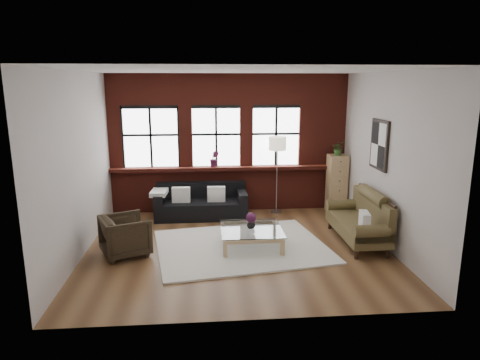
{
  "coord_description": "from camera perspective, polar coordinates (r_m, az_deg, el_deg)",
  "views": [
    {
      "loc": [
        -0.58,
        -7.46,
        3.0
      ],
      "look_at": [
        0.1,
        0.6,
        1.15
      ],
      "focal_mm": 32.0,
      "sensor_mm": 36.0,
      "label": 1
    }
  ],
  "objects": [
    {
      "name": "vase",
      "position": [
        7.93,
        1.48,
        -5.89
      ],
      "size": [
        0.18,
        0.18,
        0.17
      ],
      "primitive_type": "imported",
      "rotation": [
        0.0,
        0.0,
        -0.16
      ],
      "color": "#B2B2B2",
      "rests_on": "coffee_table"
    },
    {
      "name": "wall_right",
      "position": [
        8.29,
        18.97,
        2.45
      ],
      "size": [
        0.0,
        5.0,
        5.0
      ],
      "primitive_type": "plane",
      "rotation": [
        1.57,
        0.0,
        -1.57
      ],
      "color": "beige",
      "rests_on": "ground"
    },
    {
      "name": "flowers",
      "position": [
        7.89,
        1.48,
        -5.05
      ],
      "size": [
        0.19,
        0.19,
        0.19
      ],
      "primitive_type": "sphere",
      "color": "#531C41",
      "rests_on": "vase"
    },
    {
      "name": "brick_backwall",
      "position": [
        10.01,
        -1.46,
        4.85
      ],
      "size": [
        5.5,
        0.12,
        3.2
      ],
      "primitive_type": null,
      "color": "maroon",
      "rests_on": "floor"
    },
    {
      "name": "vintage_settee",
      "position": [
        8.46,
        15.38,
        -4.85
      ],
      "size": [
        0.82,
        1.84,
        0.98
      ],
      "primitive_type": null,
      "color": "brown",
      "rests_on": "floor"
    },
    {
      "name": "window_mid",
      "position": [
        9.99,
        -3.19,
        5.68
      ],
      "size": [
        1.38,
        0.1,
        1.5
      ],
      "primitive_type": null,
      "color": "black",
      "rests_on": "brick_backwall"
    },
    {
      "name": "coffee_table",
      "position": [
        8.02,
        1.46,
        -7.71
      ],
      "size": [
        1.12,
        1.12,
        0.38
      ],
      "primitive_type": null,
      "rotation": [
        0.0,
        0.0,
        0.0
      ],
      "color": "tan",
      "rests_on": "shag_rug"
    },
    {
      "name": "pillow_b",
      "position": [
        9.58,
        -3.18,
        -1.88
      ],
      "size": [
        0.4,
        0.15,
        0.34
      ],
      "primitive_type": "cube",
      "rotation": [
        0.0,
        0.0,
        -0.03
      ],
      "color": "white",
      "rests_on": "dark_sofa"
    },
    {
      "name": "window_left",
      "position": [
        10.06,
        -11.8,
        5.48
      ],
      "size": [
        1.38,
        0.1,
        1.5
      ],
      "primitive_type": null,
      "color": "black",
      "rests_on": "brick_backwall"
    },
    {
      "name": "armchair",
      "position": [
        7.87,
        -15.03,
        -7.18
      ],
      "size": [
        1.04,
        1.03,
        0.72
      ],
      "primitive_type": "imported",
      "rotation": [
        0.0,
        0.0,
        2.0
      ],
      "color": "black",
      "rests_on": "floor"
    },
    {
      "name": "sill_plant",
      "position": [
        9.93,
        -3.45,
        2.86
      ],
      "size": [
        0.22,
        0.18,
        0.39
      ],
      "primitive_type": "imported",
      "rotation": [
        0.0,
        0.0,
        -0.03
      ],
      "color": "#531C41",
      "rests_on": "sill_ledge"
    },
    {
      "name": "drawer_chest",
      "position": [
        10.29,
        12.75,
        -0.47
      ],
      "size": [
        0.42,
        0.42,
        1.36
      ],
      "primitive_type": "cube",
      "color": "tan",
      "rests_on": "floor"
    },
    {
      "name": "shag_rug",
      "position": [
        8.07,
        0.19,
        -8.82
      ],
      "size": [
        3.41,
        2.87,
        0.03
      ],
      "primitive_type": "cube",
      "rotation": [
        0.0,
        0.0,
        0.16
      ],
      "color": "silver",
      "rests_on": "floor"
    },
    {
      "name": "floor",
      "position": [
        8.06,
        -0.36,
        -8.97
      ],
      "size": [
        5.5,
        5.5,
        0.0
      ],
      "primitive_type": "plane",
      "color": "brown",
      "rests_on": "ground"
    },
    {
      "name": "sill_ledge",
      "position": [
        10.02,
        -1.41,
        1.6
      ],
      "size": [
        5.5,
        0.3,
        0.08
      ],
      "primitive_type": "cube",
      "color": "maroon",
      "rests_on": "brick_backwall"
    },
    {
      "name": "wall_poster",
      "position": [
        8.51,
        18.11,
        4.48
      ],
      "size": [
        0.05,
        0.74,
        0.94
      ],
      "primitive_type": null,
      "color": "black",
      "rests_on": "wall_right"
    },
    {
      "name": "wall_left",
      "position": [
        7.89,
        -20.71,
        1.83
      ],
      "size": [
        0.0,
        5.0,
        5.0
      ],
      "primitive_type": "plane",
      "rotation": [
        1.57,
        0.0,
        1.57
      ],
      "color": "beige",
      "rests_on": "ground"
    },
    {
      "name": "pillow_settee",
      "position": [
        7.9,
        16.26,
        -5.34
      ],
      "size": [
        0.2,
        0.4,
        0.34
      ],
      "primitive_type": "cube",
      "rotation": [
        0.0,
        0.0,
        -0.17
      ],
      "color": "white",
      "rests_on": "vintage_settee"
    },
    {
      "name": "pillow_a",
      "position": [
        9.59,
        -7.86,
        -1.97
      ],
      "size": [
        0.41,
        0.16,
        0.34
      ],
      "primitive_type": "cube",
      "rotation": [
        0.0,
        0.0,
        -0.05
      ],
      "color": "white",
      "rests_on": "dark_sofa"
    },
    {
      "name": "dark_sofa",
      "position": [
        9.72,
        -5.2,
        -2.85
      ],
      "size": [
        2.05,
        0.83,
        0.74
      ],
      "primitive_type": null,
      "color": "black",
      "rests_on": "floor"
    },
    {
      "name": "floor_lamp",
      "position": [
        9.94,
        4.94,
        1.06
      ],
      "size": [
        0.4,
        0.4,
        1.94
      ],
      "primitive_type": null,
      "color": "#A5A5A8",
      "rests_on": "floor"
    },
    {
      "name": "potted_plant_top",
      "position": [
        10.13,
        12.99,
        4.16
      ],
      "size": [
        0.36,
        0.33,
        0.33
      ],
      "primitive_type": "imported",
      "rotation": [
        0.0,
        0.0,
        -0.3
      ],
      "color": "#2D5923",
      "rests_on": "drawer_chest"
    },
    {
      "name": "wall_front",
      "position": [
        5.18,
        1.76,
        -2.8
      ],
      "size": [
        5.5,
        0.0,
        5.5
      ],
      "primitive_type": "plane",
      "rotation": [
        -1.57,
        0.0,
        0.0
      ],
      "color": "beige",
      "rests_on": "ground"
    },
    {
      "name": "ceiling",
      "position": [
        7.48,
        -0.39,
        14.42
      ],
      "size": [
        5.5,
        5.5,
        0.0
      ],
      "primitive_type": "plane",
      "rotation": [
        3.14,
        0.0,
        0.0
      ],
      "color": "white",
      "rests_on": "ground"
    },
    {
      "name": "wall_back",
      "position": [
        10.07,
        -1.48,
        4.9
      ],
      "size": [
        5.5,
        0.0,
        5.5
      ],
      "primitive_type": "plane",
      "rotation": [
        1.57,
        0.0,
        0.0
      ],
      "color": "beige",
      "rests_on": "ground"
    },
    {
      "name": "window_right",
      "position": [
        10.13,
        4.79,
        5.75
      ],
      "size": [
        1.38,
        0.1,
        1.5
      ],
      "primitive_type": null,
      "color": "black",
      "rests_on": "brick_backwall"
    }
  ]
}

